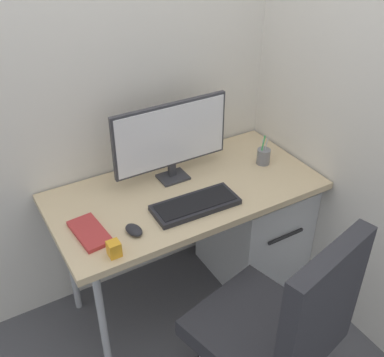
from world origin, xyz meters
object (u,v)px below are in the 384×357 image
Objects in this scene: monitor at (171,137)px; office_chair at (281,327)px; keyboard at (195,205)px; desk_clamp_accessory at (114,249)px; mouse at (134,230)px; notebook at (90,232)px; pen_holder at (263,156)px; filing_cabinet at (253,227)px.

office_chair is at bearing -89.21° from monitor.
desk_clamp_accessory reaches higher than keyboard.
notebook is at bearing 141.39° from mouse.
office_chair reaches higher than desk_clamp_accessory.
office_chair is 1.70× the size of monitor.
pen_holder is 0.74× the size of notebook.
mouse is at bearing -167.79° from filing_cabinet.
mouse is 0.55× the size of pen_holder.
notebook is 3.46× the size of desk_clamp_accessory.
filing_cabinet is 0.95m from mouse.
monitor reaches higher than desk_clamp_accessory.
office_chair is at bearing -45.30° from desk_clamp_accessory.
filing_cabinet is at bearing 59.66° from office_chair.
mouse is (-0.82, -0.18, 0.45)m from filing_cabinet.
desk_clamp_accessory is (-0.98, -0.27, -0.01)m from pen_holder.
notebook is at bearing -157.53° from monitor.
monitor reaches higher than office_chair.
keyboard is 0.50m from notebook.
monitor is 0.54m from pen_holder.
keyboard is at bearing 14.14° from desk_clamp_accessory.
pen_holder is at bearing 15.73° from desk_clamp_accessory.
pen_holder is (0.52, 0.16, 0.03)m from keyboard.
filing_cabinet is 0.48m from pen_holder.
filing_cabinet is 0.68m from keyboard.
mouse is (-0.36, -0.31, -0.22)m from monitor.
office_chair reaches higher than notebook.
office_chair is 0.90m from notebook.
mouse is at bearing -167.65° from pen_holder.
keyboard is at bearing -95.60° from monitor.
desk_clamp_accessory is at bearing 134.70° from office_chair.
monitor reaches higher than pen_holder.
monitor is 6.34× the size of mouse.
office_chair is 5.94× the size of pen_holder.
pen_holder reaches higher than desk_clamp_accessory.
mouse is 0.87m from pen_holder.
office_chair is 0.91m from filing_cabinet.
filing_cabinet is 1.07× the size of monitor.
filing_cabinet is 1.08m from notebook.
notebook is at bearing -174.67° from pen_holder.
office_chair is at bearing -86.28° from keyboard.
filing_cabinet is 0.82m from monitor.
monitor is 1.46× the size of keyboard.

